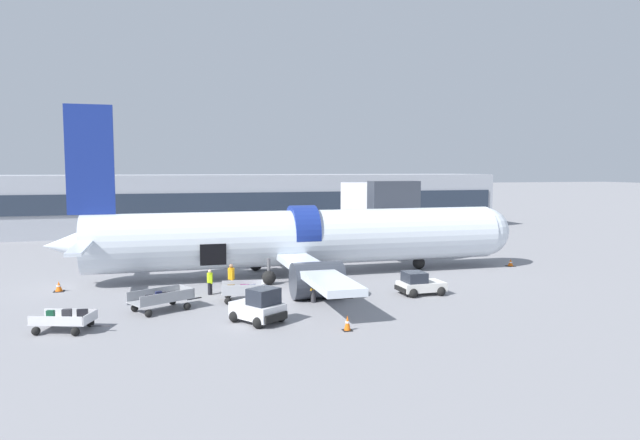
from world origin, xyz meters
The scene contains 16 objects.
ground_plane centered at (0.00, 0.00, 0.00)m, with size 500.00×500.00×0.00m, color gray.
terminal_strip centered at (0.00, 37.62, 3.47)m, with size 70.46×10.28×6.93m.
jet_bridge_stub centered at (11.09, 12.20, 4.83)m, with size 3.93×9.89×6.68m.
airplane centered at (2.53, 6.25, 2.68)m, with size 33.71×27.76×11.74m.
baggage_tug_lead centered at (-2.19, -5.54, 0.75)m, with size 2.80×3.06×1.78m.
baggage_tug_mid centered at (8.30, -1.82, 0.61)m, with size 2.85×2.14×1.40m.
baggage_cart_loading centered at (-2.28, -0.70, 0.53)m, with size 3.38×2.06×1.09m.
baggage_cart_queued centered at (-6.83, -1.73, 0.59)m, with size 4.03×2.91×1.12m.
baggage_cart_empty centered at (-11.26, -4.53, 0.47)m, with size 3.62×2.43×1.04m.
ground_crew_loader_a centered at (1.50, -2.16, 0.84)m, with size 0.51×0.51×1.60m.
ground_crew_loader_b centered at (-4.02, 1.54, 0.81)m, with size 0.47×0.53×1.55m.
ground_crew_driver centered at (-2.72, 1.57, 0.96)m, with size 0.46×0.64×1.82m.
safety_cone_nose centered at (19.63, 5.43, 0.26)m, with size 0.62×0.62×0.57m.
safety_cone_engine_left centered at (1.58, -8.10, 0.35)m, with size 0.44×0.44×0.75m.
safety_cone_wingtip centered at (3.76, -1.56, 0.35)m, with size 0.55×0.55×0.75m.
safety_cone_tail centered at (-13.04, 5.00, 0.30)m, with size 0.62×0.62×0.65m.
Camera 1 is at (-6.83, -33.16, 7.64)m, focal length 32.00 mm.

